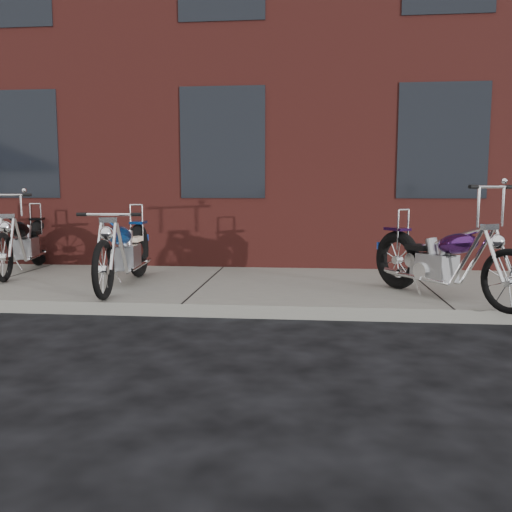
# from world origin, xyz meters

# --- Properties ---
(ground) EXTENTS (120.00, 120.00, 0.00)m
(ground) POSITION_xyz_m (0.00, 0.00, 0.00)
(ground) COLOR black
(ground) RESTS_ON ground
(sidewalk) EXTENTS (22.00, 3.00, 0.15)m
(sidewalk) POSITION_xyz_m (0.00, 1.50, 0.07)
(sidewalk) COLOR slate
(sidewalk) RESTS_ON ground
(building_brick) EXTENTS (22.00, 10.00, 8.00)m
(building_brick) POSITION_xyz_m (0.00, 8.00, 4.00)
(building_brick) COLOR maroon
(building_brick) RESTS_ON ground
(chopper_purple) EXTENTS (1.40, 2.05, 1.33)m
(chopper_purple) POSITION_xyz_m (3.00, 0.60, 0.58)
(chopper_purple) COLOR black
(chopper_purple) RESTS_ON sidewalk
(chopper_blue) EXTENTS (0.60, 2.46, 1.07)m
(chopper_blue) POSITION_xyz_m (-1.02, 1.07, 0.59)
(chopper_blue) COLOR black
(chopper_blue) RESTS_ON sidewalk
(chopper_third) EXTENTS (0.73, 2.40, 1.23)m
(chopper_third) POSITION_xyz_m (-3.00, 2.11, 0.59)
(chopper_third) COLOR black
(chopper_third) RESTS_ON sidewalk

